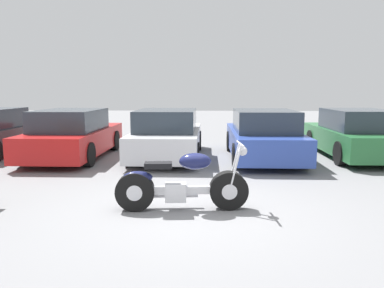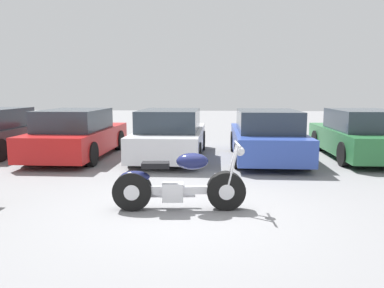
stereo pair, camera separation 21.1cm
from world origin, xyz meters
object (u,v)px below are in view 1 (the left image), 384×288
object	(u,v)px
parked_car_red	(73,135)
parked_car_green	(355,135)
parked_car_silver	(168,135)
parked_car_blue	(263,136)
motorcycle	(181,185)

from	to	relation	value
parked_car_red	parked_car_green	xyz separation A→B (m)	(8.18, 0.44, 0.00)
parked_car_red	parked_car_silver	distance (m)	2.73
parked_car_silver	parked_car_blue	xyz separation A→B (m)	(2.73, -0.09, 0.00)
parked_car_red	motorcycle	bearing A→B (deg)	-53.48
motorcycle	parked_car_green	bearing A→B (deg)	47.09
parked_car_silver	parked_car_blue	size ratio (longest dim) A/B	1.00
motorcycle	parked_car_red	world-z (taller)	parked_car_red
motorcycle	parked_car_red	bearing A→B (deg)	126.52
parked_car_blue	parked_car_silver	bearing A→B (deg)	178.06
motorcycle	parked_car_blue	bearing A→B (deg)	66.62
parked_car_green	parked_car_silver	bearing A→B (deg)	-176.28
motorcycle	parked_car_silver	xyz separation A→B (m)	(-0.72, 4.74, 0.24)
parked_car_blue	motorcycle	bearing A→B (deg)	-113.38
parked_car_red	parked_car_silver	size ratio (longest dim) A/B	1.00
parked_car_red	parked_car_blue	world-z (taller)	same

